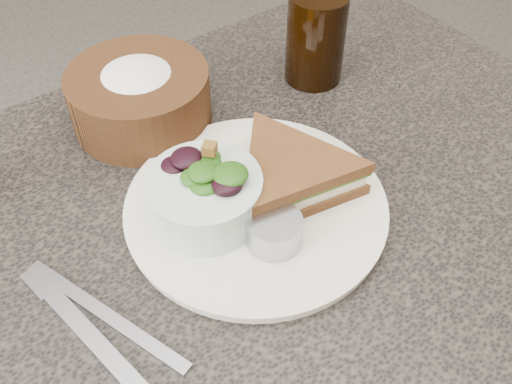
{
  "coord_description": "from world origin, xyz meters",
  "views": [
    {
      "loc": [
        -0.21,
        -0.32,
        1.22
      ],
      "look_at": [
        0.03,
        0.01,
        0.78
      ],
      "focal_mm": 40.0,
      "sensor_mm": 36.0,
      "label": 1
    }
  ],
  "objects_px": {
    "cola_glass": "(316,34)",
    "dressing_ramekin": "(274,231)",
    "bread_basket": "(139,89)",
    "dining_table": "(245,383)",
    "sandwich": "(290,175)",
    "dinner_plate": "(256,207)",
    "salad_bowl": "(204,190)"
  },
  "relations": [
    {
      "from": "bread_basket",
      "to": "dining_table",
      "type": "bearing_deg",
      "value": -90.97
    },
    {
      "from": "dining_table",
      "to": "dressing_ramekin",
      "type": "relative_size",
      "value": 17.51
    },
    {
      "from": "dinner_plate",
      "to": "cola_glass",
      "type": "distance_m",
      "value": 0.27
    },
    {
      "from": "dressing_ramekin",
      "to": "bread_basket",
      "type": "relative_size",
      "value": 0.33
    },
    {
      "from": "dinner_plate",
      "to": "salad_bowl",
      "type": "relative_size",
      "value": 2.33
    },
    {
      "from": "sandwich",
      "to": "bread_basket",
      "type": "distance_m",
      "value": 0.23
    },
    {
      "from": "dinner_plate",
      "to": "sandwich",
      "type": "relative_size",
      "value": 1.59
    },
    {
      "from": "dining_table",
      "to": "bread_basket",
      "type": "distance_m",
      "value": 0.48
    },
    {
      "from": "sandwich",
      "to": "bread_basket",
      "type": "relative_size",
      "value": 1.02
    },
    {
      "from": "bread_basket",
      "to": "cola_glass",
      "type": "height_order",
      "value": "cola_glass"
    },
    {
      "from": "dressing_ramekin",
      "to": "bread_basket",
      "type": "distance_m",
      "value": 0.26
    },
    {
      "from": "sandwich",
      "to": "salad_bowl",
      "type": "distance_m",
      "value": 0.1
    },
    {
      "from": "sandwich",
      "to": "dining_table",
      "type": "bearing_deg",
      "value": -165.83
    },
    {
      "from": "dinner_plate",
      "to": "bread_basket",
      "type": "distance_m",
      "value": 0.22
    },
    {
      "from": "dinner_plate",
      "to": "dining_table",
      "type": "bearing_deg",
      "value": -160.03
    },
    {
      "from": "dressing_ramekin",
      "to": "bread_basket",
      "type": "xyz_separation_m",
      "value": [
        -0.01,
        0.26,
        0.02
      ]
    },
    {
      "from": "salad_bowl",
      "to": "cola_glass",
      "type": "xyz_separation_m",
      "value": [
        0.26,
        0.14,
        0.02
      ]
    },
    {
      "from": "cola_glass",
      "to": "dressing_ramekin",
      "type": "bearing_deg",
      "value": -137.41
    },
    {
      "from": "dining_table",
      "to": "bread_basket",
      "type": "bearing_deg",
      "value": 89.03
    },
    {
      "from": "dining_table",
      "to": "salad_bowl",
      "type": "bearing_deg",
      "value": 125.83
    },
    {
      "from": "dining_table",
      "to": "bread_basket",
      "type": "xyz_separation_m",
      "value": [
        0.0,
        0.22,
        0.42
      ]
    },
    {
      "from": "dining_table",
      "to": "dinner_plate",
      "type": "relative_size",
      "value": 3.54
    },
    {
      "from": "cola_glass",
      "to": "dinner_plate",
      "type": "bearing_deg",
      "value": -143.53
    },
    {
      "from": "dressing_ramekin",
      "to": "dining_table",
      "type": "bearing_deg",
      "value": 106.61
    },
    {
      "from": "dressing_ramekin",
      "to": "cola_glass",
      "type": "bearing_deg",
      "value": 42.59
    },
    {
      "from": "dining_table",
      "to": "salad_bowl",
      "type": "height_order",
      "value": "salad_bowl"
    },
    {
      "from": "sandwich",
      "to": "dressing_ramekin",
      "type": "distance_m",
      "value": 0.08
    },
    {
      "from": "cola_glass",
      "to": "salad_bowl",
      "type": "bearing_deg",
      "value": -152.54
    },
    {
      "from": "dining_table",
      "to": "dinner_plate",
      "type": "xyz_separation_m",
      "value": [
        0.03,
        0.01,
        0.38
      ]
    },
    {
      "from": "dining_table",
      "to": "sandwich",
      "type": "bearing_deg",
      "value": 4.08
    },
    {
      "from": "dining_table",
      "to": "dinner_plate",
      "type": "distance_m",
      "value": 0.38
    },
    {
      "from": "dressing_ramekin",
      "to": "bread_basket",
      "type": "bearing_deg",
      "value": 91.96
    }
  ]
}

